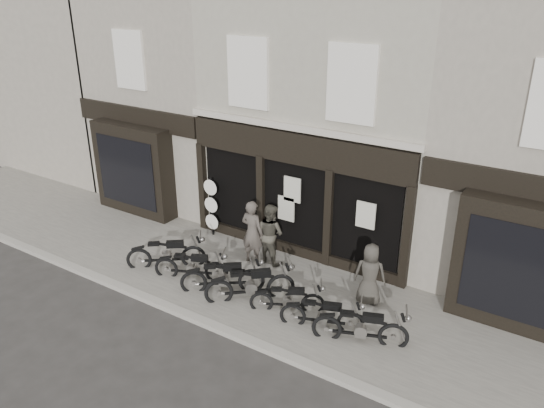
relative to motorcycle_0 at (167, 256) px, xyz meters
The scene contains 17 objects.
ground_plane 2.74m from the motorcycle_0, ahead, with size 90.00×90.00×0.00m, color #2D2B28.
pavement 2.78m from the motorcycle_0, 13.06° to the left, with size 30.00×4.20×0.12m, color #66615A.
kerb 3.11m from the motorcycle_0, 29.60° to the right, with size 30.00×0.25×0.13m, color gray.
central_building 7.26m from the motorcycle_0, 64.65° to the left, with size 7.30×6.22×8.34m.
neighbour_left 7.61m from the motorcycle_0, 123.10° to the left, with size 5.60×6.73×8.34m.
filler_left 13.63m from the motorcycle_0, 154.15° to the left, with size 11.00×6.00×8.20m, color gray.
motorcycle_0 is the anchor object (origin of this frame).
motorcycle_1 1.05m from the motorcycle_0, ahead, with size 1.97×1.15×1.01m.
motorcycle_2 2.17m from the motorcycle_0, ahead, with size 1.95×1.58×1.08m.
motorcycle_3 3.03m from the motorcycle_0, ahead, with size 1.92×1.81×1.14m.
motorcycle_4 4.10m from the motorcycle_0, ahead, with size 1.73×1.16×0.91m.
motorcycle_5 5.17m from the motorcycle_0, ahead, with size 1.94×0.99×0.98m.
motorcycle_6 6.17m from the motorcycle_0, ahead, with size 2.12×1.09×1.07m.
man_left 2.57m from the motorcycle_0, 37.87° to the left, with size 0.71×0.47×1.95m, color #4B443E.
man_centre 3.06m from the motorcycle_0, 37.83° to the left, with size 0.89×0.69×1.82m, color #454238.
man_right 5.86m from the motorcycle_0, 13.86° to the left, with size 0.81×0.53×1.66m, color #393630.
advert_sign_post 2.38m from the motorcycle_0, 94.17° to the left, with size 0.51×0.33×2.11m.
Camera 1 is at (7.20, -9.45, 7.85)m, focal length 35.00 mm.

